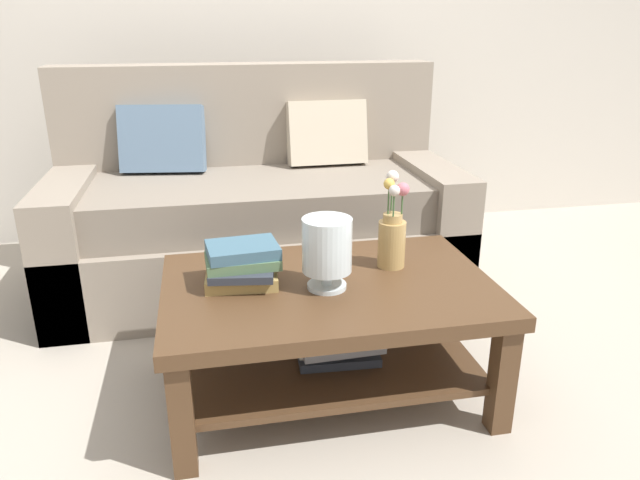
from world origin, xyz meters
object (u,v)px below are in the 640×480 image
Objects in this scene: couch at (257,212)px; glass_hurricane_vase at (327,248)px; book_stack_main at (242,265)px; coffee_table at (329,315)px; flower_pitcher at (392,234)px.

glass_hurricane_vase is at bearing -83.30° from couch.
book_stack_main is at bearing -98.24° from couch.
glass_hurricane_vase is at bearing -115.12° from coffee_table.
couch is 5.59× the size of flower_pitcher.
flower_pitcher reaches higher than glass_hurricane_vase.
flower_pitcher is at bearing 22.02° from coffee_table.
book_stack_main is 0.74× the size of flower_pitcher.
coffee_table is at bearing -11.12° from book_stack_main.
coffee_table is at bearing 64.88° from glass_hurricane_vase.
couch is at bearing 112.66° from flower_pitcher.
coffee_table is 3.23× the size of flower_pitcher.
couch reaches higher than glass_hurricane_vase.
couch is 7.55× the size of book_stack_main.
flower_pitcher is (0.27, 0.14, -0.02)m from glass_hurricane_vase.
coffee_table is at bearing -157.98° from flower_pitcher.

